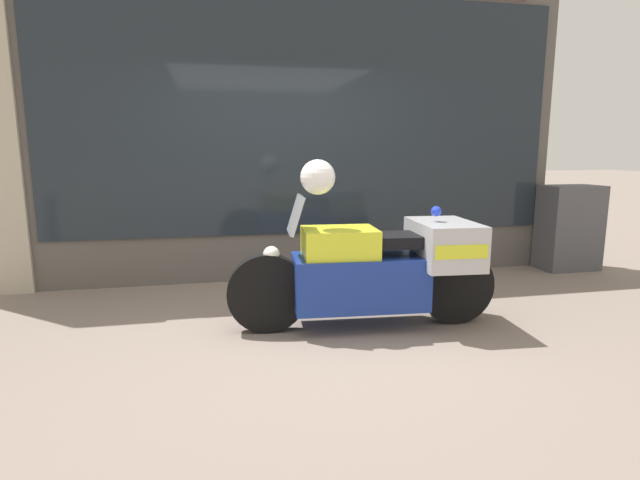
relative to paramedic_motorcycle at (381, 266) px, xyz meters
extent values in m
plane|color=gray|center=(-0.62, -0.02, -0.53)|extent=(60.00, 60.00, 0.00)
cube|color=#56514C|center=(-0.62, 1.98, 1.31)|extent=(6.89, 0.40, 3.68)
cube|color=#1E262D|center=(-0.27, 1.76, 1.36)|extent=(5.90, 0.02, 2.68)
cube|color=slate|center=(-0.31, 1.99, -0.26)|extent=(5.68, 0.30, 0.55)
cube|color=silver|center=(-0.31, 2.13, 0.75)|extent=(5.68, 0.02, 1.50)
cube|color=beige|center=(-0.31, 1.99, 1.49)|extent=(5.68, 0.30, 0.03)
cube|color=navy|center=(-2.34, 1.99, 1.53)|extent=(0.18, 0.04, 0.05)
cube|color=black|center=(-0.99, 1.99, 1.53)|extent=(0.18, 0.04, 0.05)
cube|color=#195623|center=(0.36, 1.99, 1.53)|extent=(0.18, 0.04, 0.05)
cube|color=#B7B2A8|center=(1.71, 1.99, 1.53)|extent=(0.18, 0.04, 0.05)
cube|color=red|center=(-1.65, 1.92, 0.15)|extent=(0.19, 0.03, 0.27)
cube|color=white|center=(1.03, 1.92, 0.15)|extent=(0.19, 0.03, 0.27)
cylinder|color=black|center=(-0.97, 0.07, -0.20)|extent=(0.68, 0.19, 0.67)
cylinder|color=black|center=(0.68, -0.05, -0.20)|extent=(0.68, 0.19, 0.67)
cube|color=navy|center=(-0.19, 0.01, -0.12)|extent=(1.16, 0.60, 0.45)
cube|color=yellow|center=(-0.36, 0.03, 0.20)|extent=(0.64, 0.52, 0.27)
cube|color=black|center=(0.07, 0.00, 0.23)|extent=(0.68, 0.44, 0.10)
cube|color=#B7B7BC|center=(0.55, -0.04, 0.19)|extent=(0.54, 0.78, 0.38)
cube|color=yellow|center=(0.55, -0.04, 0.19)|extent=(0.49, 0.79, 0.11)
cube|color=#B2BCC6|center=(-0.73, 0.05, 0.46)|extent=(0.15, 0.38, 0.32)
sphere|color=white|center=(-0.93, 0.07, 0.13)|extent=(0.14, 0.14, 0.14)
sphere|color=blue|center=(0.47, -0.03, 0.47)|extent=(0.09, 0.09, 0.09)
cube|color=#4C4C51|center=(3.05, 1.53, 0.01)|extent=(0.72, 0.45, 1.07)
sphere|color=white|center=(-0.54, 0.04, 0.76)|extent=(0.29, 0.29, 0.29)
camera|label=1|loc=(-1.38, -3.96, 0.98)|focal=28.00mm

